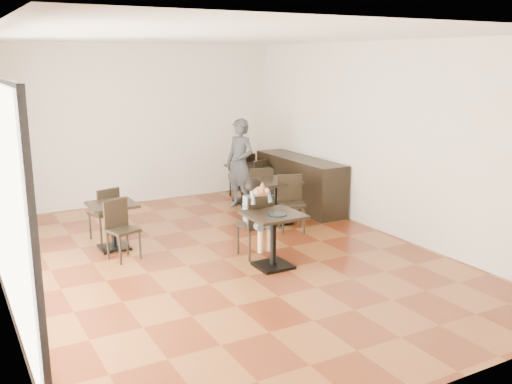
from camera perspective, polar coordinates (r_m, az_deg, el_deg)
floor at (r=8.55m, az=-3.25°, el=-6.70°), size 6.00×8.00×0.01m
ceiling at (r=8.05m, az=-3.56°, el=15.25°), size 6.00×8.00×0.01m
wall_back at (r=11.85m, az=-11.90°, el=6.60°), size 6.00×0.01×3.20m
wall_front at (r=4.94m, az=17.25°, el=-2.82°), size 6.00×0.01×3.20m
wall_right at (r=9.81m, az=12.65°, el=5.23°), size 0.01×8.00×3.20m
storefront_window at (r=6.94m, az=-24.12°, el=-0.56°), size 0.04×4.50×2.60m
child_table at (r=8.10m, az=1.73°, el=-4.86°), size 0.75×0.75×0.80m
child_chair at (r=8.53m, az=-0.16°, el=-3.34°), size 0.43×0.43×0.96m
child at (r=8.50m, az=-0.16°, el=-2.55°), size 0.43×0.60×1.20m
plate at (r=7.90m, az=2.12°, el=-2.26°), size 0.27×0.27×0.02m
pizza_slice at (r=8.23m, az=0.47°, el=0.09°), size 0.28×0.21×0.06m
adult_patron at (r=11.22m, az=-1.60°, el=2.83°), size 0.63×0.76×1.77m
cafe_table_mid at (r=10.23m, az=1.92°, el=-1.00°), size 0.97×0.97×0.80m
cafe_table_left at (r=9.15m, az=-14.09°, el=-3.33°), size 0.86×0.86×0.73m
cafe_table_back at (r=11.73m, az=-0.85°, el=0.81°), size 0.95×0.95×0.77m
chair_mid_a at (r=10.67m, az=0.40°, el=0.06°), size 0.56×0.56×0.96m
chair_mid_b at (r=9.76m, az=3.59°, el=-1.23°), size 0.56×0.56×0.96m
chair_left_a at (r=9.65m, az=-14.98°, el=-2.07°), size 0.49×0.49×0.88m
chair_left_b at (r=8.62m, az=-13.15°, el=-3.79°), size 0.49×0.49×0.88m
chair_back_a at (r=12.26m, az=-1.42°, el=1.73°), size 0.54×0.54×0.93m
chair_back_b at (r=11.32m, az=1.17°, el=0.75°), size 0.54×0.54×0.93m
service_counter at (r=11.36m, az=4.35°, el=0.94°), size 0.60×2.40×1.00m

